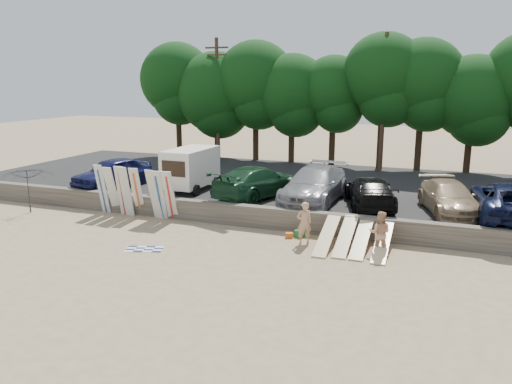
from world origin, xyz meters
TOP-DOWN VIEW (x-y plane):
  - ground at (0.00, 0.00)m, footprint 120.00×120.00m
  - seawall at (0.00, 3.00)m, footprint 44.00×0.50m
  - parking_lot at (0.00, 10.50)m, footprint 44.00×14.50m
  - treeline at (-0.30, 17.57)m, footprint 34.15×6.32m
  - utility_poles at (2.00, 16.00)m, footprint 25.80×0.26m
  - box_trailer at (-7.10, 6.22)m, footprint 2.16×3.72m
  - car_0 at (-11.75, 5.40)m, footprint 3.06×5.23m
  - car_1 at (-3.07, 5.97)m, footprint 3.93×6.05m
  - car_2 at (0.01, 5.98)m, footprint 2.66×6.09m
  - car_3 at (2.77, 5.96)m, footprint 3.39×5.43m
  - car_4 at (6.36, 6.10)m, footprint 3.32×5.29m
  - car_5 at (8.79, 5.90)m, footprint 3.02×6.05m
  - surfboard_upright_0 at (-10.27, 2.51)m, footprint 0.54×0.58m
  - surfboard_upright_1 at (-9.66, 2.51)m, footprint 0.55×0.85m
  - surfboard_upright_2 at (-9.03, 2.48)m, footprint 0.53×0.55m
  - surfboard_upright_3 at (-8.73, 2.40)m, footprint 0.52×0.57m
  - surfboard_upright_4 at (-8.21, 2.59)m, footprint 0.57×0.77m
  - surfboard_upright_5 at (-7.11, 2.39)m, footprint 0.59×0.75m
  - surfboard_upright_6 at (-6.83, 2.40)m, footprint 0.58×0.82m
  - surfboard_upright_7 at (-6.29, 2.48)m, footprint 0.59×0.82m
  - surfboard_upright_8 at (-6.30, 2.50)m, footprint 0.57×0.85m
  - surfboard_low_0 at (1.75, 1.31)m, footprint 0.56×2.88m
  - surfboard_low_1 at (2.49, 1.47)m, footprint 0.56×2.86m
  - surfboard_low_2 at (3.14, 1.51)m, footprint 0.56×2.89m
  - surfboard_low_3 at (3.98, 1.39)m, footprint 0.56×2.88m
  - beachgoer_a at (0.74, 1.42)m, footprint 0.79×0.73m
  - beachgoer_b at (3.87, 1.19)m, footprint 0.87×0.68m
  - cooler at (0.34, 2.20)m, footprint 0.45×0.39m
  - gear_bag at (-0.06, 1.96)m, footprint 0.38×0.35m
  - beach_towel at (-5.14, -1.59)m, footprint 1.89×1.89m
  - beach_umbrella at (-13.86, 1.30)m, footprint 3.31×3.34m

SIDE VIEW (x-z plane):
  - ground at x=0.00m, z-range 0.00..0.00m
  - beach_towel at x=-5.14m, z-range 0.01..0.01m
  - gear_bag at x=-0.06m, z-range 0.00..0.22m
  - cooler at x=0.34m, z-range 0.00..0.32m
  - parking_lot at x=0.00m, z-range 0.00..0.70m
  - surfboard_low_2 at x=3.14m, z-range 0.00..0.96m
  - surfboard_low_3 at x=3.98m, z-range 0.00..0.96m
  - surfboard_low_0 at x=1.75m, z-range 0.00..0.99m
  - seawall at x=0.00m, z-range 0.00..1.00m
  - surfboard_low_1 at x=2.49m, z-range 0.00..1.03m
  - beachgoer_b at x=3.87m, z-range 0.00..1.76m
  - beachgoer_a at x=0.74m, z-range 0.00..1.81m
  - beach_umbrella at x=-13.86m, z-range 0.00..2.36m
  - surfboard_upright_1 at x=-9.66m, z-range 0.00..2.50m
  - surfboard_upright_8 at x=-6.30m, z-range 0.00..2.51m
  - surfboard_upright_6 at x=-6.83m, z-range 0.00..2.52m
  - surfboard_upright_7 at x=-6.29m, z-range 0.00..2.52m
  - surfboard_upright_4 at x=-8.21m, z-range 0.00..2.53m
  - surfboard_upright_5 at x=-7.11m, z-range 0.00..2.54m
  - surfboard_upright_3 at x=-8.73m, z-range 0.00..2.56m
  - surfboard_upright_0 at x=-10.27m, z-range 0.00..2.57m
  - surfboard_upright_2 at x=-9.03m, z-range 0.00..2.57m
  - car_4 at x=6.36m, z-range 0.70..2.13m
  - car_3 at x=2.77m, z-range 0.70..2.17m
  - car_1 at x=-3.07m, z-range 0.70..2.33m
  - car_5 at x=8.79m, z-range 0.70..2.35m
  - car_0 at x=-11.75m, z-range 0.70..2.37m
  - car_2 at x=0.01m, z-range 0.70..2.44m
  - box_trailer at x=-7.10m, z-range 0.84..3.17m
  - utility_poles at x=2.00m, z-range 0.93..9.93m
  - treeline at x=-0.30m, z-range 1.79..10.97m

